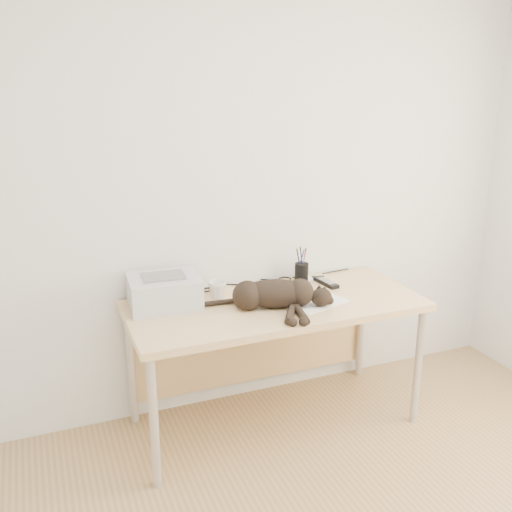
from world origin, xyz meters
name	(u,v)px	position (x,y,z in m)	size (l,w,h in m)	color
wall_back	(251,189)	(0.00, 1.75, 1.30)	(3.50, 3.50, 0.00)	silver
desk	(269,319)	(0.00, 1.48, 0.61)	(1.60, 0.70, 0.74)	#D3B97B
printer	(164,291)	(-0.57, 1.56, 0.82)	(0.38, 0.33, 0.17)	silver
papers	(313,301)	(0.19, 1.32, 0.74)	(0.38, 0.30, 0.01)	white
cat	(272,295)	(-0.05, 1.32, 0.81)	(0.68, 0.47, 0.16)	black
mug	(217,290)	(-0.27, 1.57, 0.79)	(0.10, 0.10, 0.10)	silver
pen_cup	(302,272)	(0.28, 1.64, 0.80)	(0.08, 0.08, 0.21)	black
remote_grey	(280,286)	(0.12, 1.59, 0.75)	(0.05, 0.18, 0.02)	slate
remote_black	(326,283)	(0.39, 1.54, 0.75)	(0.05, 0.19, 0.02)	black
mouse	(306,276)	(0.33, 1.67, 0.76)	(0.07, 0.12, 0.04)	white
cable_tangle	(254,283)	(0.00, 1.70, 0.75)	(1.36, 0.08, 0.01)	black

